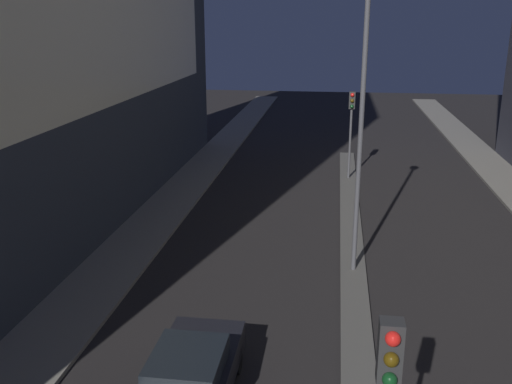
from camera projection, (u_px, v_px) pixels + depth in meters
The scene contains 4 objects.
median_strip at pixel (352, 253), 21.34m from camera, with size 0.88×32.79×0.10m.
traffic_light_mid at pixel (351, 115), 30.07m from camera, with size 0.32×0.42×4.67m.
street_lamp at pixel (363, 87), 17.99m from camera, with size 0.52×0.52×9.52m.
car_left_lane at pixel (191, 376), 12.85m from camera, with size 1.82×4.20×1.49m.
Camera 1 is at (-0.83, -2.64, 8.50)m, focal length 40.00 mm.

